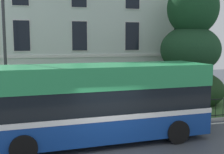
% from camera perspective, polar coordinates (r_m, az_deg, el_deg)
% --- Properties ---
extents(georgian_townhouse, '(18.56, 9.60, 10.64)m').
position_cam_1_polar(georgian_townhouse, '(24.10, -8.07, 10.19)').
color(georgian_townhouse, silver).
rests_on(georgian_townhouse, ground_plane).
extents(iron_verge_railing, '(17.27, 0.04, 0.97)m').
position_cam_1_polar(iron_verge_railing, '(13.95, -2.62, -7.51)').
color(iron_verge_railing, black).
rests_on(iron_verge_railing, ground_plane).
extents(evergreen_tree, '(4.81, 4.81, 8.26)m').
position_cam_1_polar(evergreen_tree, '(19.34, 14.92, 3.84)').
color(evergreen_tree, '#423328').
rests_on(evergreen_tree, ground_plane).
extents(single_decker_bus, '(9.24, 3.01, 3.18)m').
position_cam_1_polar(single_decker_bus, '(11.89, -2.59, -4.88)').
color(single_decker_bus, navy).
rests_on(single_decker_bus, ground_plane).
extents(street_lamp_post, '(0.36, 0.24, 7.80)m').
position_cam_1_polar(street_lamp_post, '(14.38, -20.42, 8.21)').
color(street_lamp_post, '#333338').
rests_on(street_lamp_post, ground_plane).
extents(litter_bin, '(0.51, 0.51, 1.14)m').
position_cam_1_polar(litter_bin, '(16.73, 17.52, -5.12)').
color(litter_bin, black).
rests_on(litter_bin, ground_plane).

